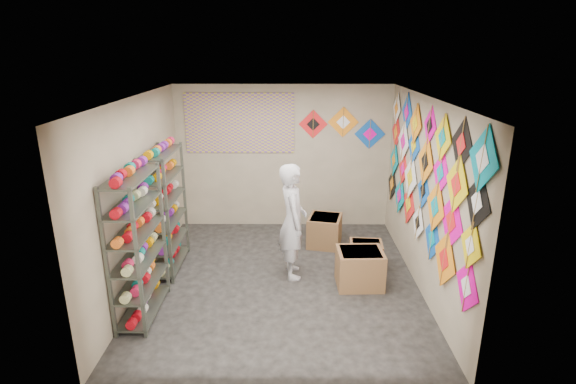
{
  "coord_description": "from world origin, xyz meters",
  "views": [
    {
      "loc": [
        0.14,
        -5.97,
        3.34
      ],
      "look_at": [
        0.1,
        0.3,
        1.3
      ],
      "focal_mm": 28.0,
      "sensor_mm": 36.0,
      "label": 1
    }
  ],
  "objects_px": {
    "shelf_rack_back": "(165,210)",
    "carton_c": "(325,231)",
    "shelf_rack_front": "(138,247)",
    "shopkeeper": "(293,221)",
    "carton_b": "(366,255)",
    "carton_a": "(360,268)"
  },
  "relations": [
    {
      "from": "shelf_rack_back",
      "to": "carton_c",
      "type": "height_order",
      "value": "shelf_rack_back"
    },
    {
      "from": "shopkeeper",
      "to": "carton_c",
      "type": "distance_m",
      "value": 1.38
    },
    {
      "from": "carton_b",
      "to": "carton_c",
      "type": "xyz_separation_m",
      "value": [
        -0.59,
        0.83,
        0.06
      ]
    },
    {
      "from": "carton_b",
      "to": "carton_c",
      "type": "relative_size",
      "value": 0.84
    },
    {
      "from": "carton_b",
      "to": "shelf_rack_front",
      "type": "bearing_deg",
      "value": -152.07
    },
    {
      "from": "shelf_rack_front",
      "to": "carton_c",
      "type": "relative_size",
      "value": 3.18
    },
    {
      "from": "shelf_rack_front",
      "to": "carton_b",
      "type": "relative_size",
      "value": 3.79
    },
    {
      "from": "shelf_rack_back",
      "to": "shopkeeper",
      "type": "height_order",
      "value": "shelf_rack_back"
    },
    {
      "from": "shelf_rack_back",
      "to": "carton_c",
      "type": "bearing_deg",
      "value": 18.74
    },
    {
      "from": "shelf_rack_front",
      "to": "shopkeeper",
      "type": "height_order",
      "value": "shelf_rack_front"
    },
    {
      "from": "carton_a",
      "to": "shelf_rack_front",
      "type": "bearing_deg",
      "value": -167.7
    },
    {
      "from": "carton_a",
      "to": "carton_b",
      "type": "xyz_separation_m",
      "value": [
        0.18,
        0.59,
        -0.07
      ]
    },
    {
      "from": "shelf_rack_back",
      "to": "carton_a",
      "type": "relative_size",
      "value": 2.91
    },
    {
      "from": "carton_b",
      "to": "shopkeeper",
      "type": "bearing_deg",
      "value": -162.28
    },
    {
      "from": "carton_a",
      "to": "carton_b",
      "type": "bearing_deg",
      "value": 70.83
    },
    {
      "from": "shopkeeper",
      "to": "carton_b",
      "type": "relative_size",
      "value": 3.49
    },
    {
      "from": "carton_a",
      "to": "carton_b",
      "type": "distance_m",
      "value": 0.62
    },
    {
      "from": "shelf_rack_front",
      "to": "shopkeeper",
      "type": "bearing_deg",
      "value": 28.51
    },
    {
      "from": "shelf_rack_front",
      "to": "shopkeeper",
      "type": "relative_size",
      "value": 1.08
    },
    {
      "from": "shelf_rack_front",
      "to": "shelf_rack_back",
      "type": "xyz_separation_m",
      "value": [
        0.0,
        1.3,
        0.0
      ]
    },
    {
      "from": "shelf_rack_front",
      "to": "carton_b",
      "type": "bearing_deg",
      "value": 23.05
    },
    {
      "from": "shopkeeper",
      "to": "shelf_rack_front",
      "type": "bearing_deg",
      "value": 110.88
    }
  ]
}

